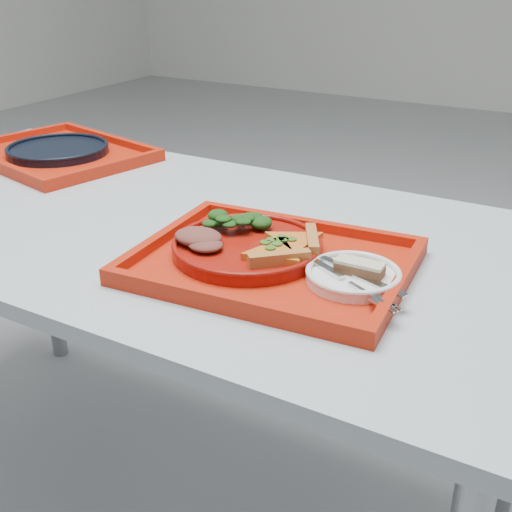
# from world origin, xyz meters

# --- Properties ---
(ground) EXTENTS (10.00, 10.00, 0.00)m
(ground) POSITION_xyz_m (0.00, 0.00, 0.00)
(ground) COLOR gray
(ground) RESTS_ON ground
(table) EXTENTS (1.60, 0.80, 0.75)m
(table) POSITION_xyz_m (0.00, 0.00, 0.68)
(table) COLOR #A6B1BA
(table) RESTS_ON ground
(tray_main) EXTENTS (0.48, 0.39, 0.01)m
(tray_main) POSITION_xyz_m (0.32, -0.09, 0.76)
(tray_main) COLOR #AE1D09
(tray_main) RESTS_ON table
(tray_far) EXTENTS (0.52, 0.44, 0.01)m
(tray_far) POSITION_xyz_m (-0.48, 0.21, 0.76)
(tray_far) COLOR #AE1D09
(tray_far) RESTS_ON table
(dinner_plate) EXTENTS (0.26, 0.26, 0.02)m
(dinner_plate) POSITION_xyz_m (0.26, -0.08, 0.77)
(dinner_plate) COLOR maroon
(dinner_plate) RESTS_ON tray_main
(side_plate) EXTENTS (0.15, 0.15, 0.01)m
(side_plate) POSITION_xyz_m (0.46, -0.09, 0.77)
(side_plate) COLOR white
(side_plate) RESTS_ON tray_main
(navy_plate) EXTENTS (0.26, 0.26, 0.02)m
(navy_plate) POSITION_xyz_m (-0.48, 0.21, 0.77)
(navy_plate) COLOR black
(navy_plate) RESTS_ON tray_far
(pizza_slice_a) EXTENTS (0.15, 0.15, 0.02)m
(pizza_slice_a) POSITION_xyz_m (0.33, -0.11, 0.79)
(pizza_slice_a) COLOR orange
(pizza_slice_a) RESTS_ON dinner_plate
(pizza_slice_b) EXTENTS (0.15, 0.15, 0.02)m
(pizza_slice_b) POSITION_xyz_m (0.34, -0.05, 0.79)
(pizza_slice_b) COLOR orange
(pizza_slice_b) RESTS_ON dinner_plate
(salad_heap) EXTENTS (0.09, 0.08, 0.04)m
(salad_heap) POSITION_xyz_m (0.21, -0.03, 0.80)
(salad_heap) COLOR black
(salad_heap) RESTS_ON dinner_plate
(meat_portion) EXTENTS (0.09, 0.07, 0.03)m
(meat_portion) POSITION_xyz_m (0.19, -0.12, 0.79)
(meat_portion) COLOR brown
(meat_portion) RESTS_ON dinner_plate
(dessert_bar) EXTENTS (0.08, 0.03, 0.02)m
(dessert_bar) POSITION_xyz_m (0.47, -0.09, 0.79)
(dessert_bar) COLOR #532C1B
(dessert_bar) RESTS_ON side_plate
(knife) EXTENTS (0.18, 0.08, 0.01)m
(knife) POSITION_xyz_m (0.47, -0.10, 0.78)
(knife) COLOR silver
(knife) RESTS_ON side_plate
(fork) EXTENTS (0.17, 0.10, 0.01)m
(fork) POSITION_xyz_m (0.47, -0.13, 0.78)
(fork) COLOR silver
(fork) RESTS_ON side_plate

